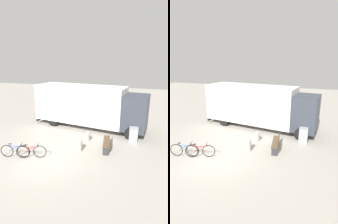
# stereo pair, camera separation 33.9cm
# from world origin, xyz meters

# --- Properties ---
(ground_plane) EXTENTS (60.00, 60.00, 0.00)m
(ground_plane) POSITION_xyz_m (0.00, 0.00, 0.00)
(ground_plane) COLOR gray
(delivery_truck) EXTENTS (9.49, 3.65, 3.46)m
(delivery_truck) POSITION_xyz_m (0.79, 5.81, 1.91)
(delivery_truck) COLOR white
(delivery_truck) RESTS_ON ground
(park_bench) EXTENTS (0.64, 1.85, 0.89)m
(park_bench) POSITION_xyz_m (3.10, 2.38, 0.51)
(park_bench) COLOR brown
(park_bench) RESTS_ON ground
(bicycle_near) EXTENTS (1.68, 0.58, 0.85)m
(bicycle_near) POSITION_xyz_m (-1.81, -0.22, 0.40)
(bicycle_near) COLOR black
(bicycle_near) RESTS_ON ground
(bicycle_middle) EXTENTS (1.63, 0.68, 0.85)m
(bicycle_middle) POSITION_xyz_m (-0.88, -0.02, 0.40)
(bicycle_middle) COLOR black
(bicycle_middle) RESTS_ON ground
(bollard_near_bench) EXTENTS (0.33, 0.33, 0.79)m
(bollard_near_bench) POSITION_xyz_m (1.50, 1.60, 0.43)
(bollard_near_bench) COLOR #9E998C
(bollard_near_bench) RESTS_ON ground
(bollard_far_bench) EXTENTS (0.35, 0.35, 0.68)m
(bollard_far_bench) POSITION_xyz_m (1.56, 3.15, 0.36)
(bollard_far_bench) COLOR #9E998C
(bollard_far_bench) RESTS_ON ground
(utility_box) EXTENTS (0.57, 0.50, 1.08)m
(utility_box) POSITION_xyz_m (4.63, 3.82, 0.54)
(utility_box) COLOR gray
(utility_box) RESTS_ON ground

